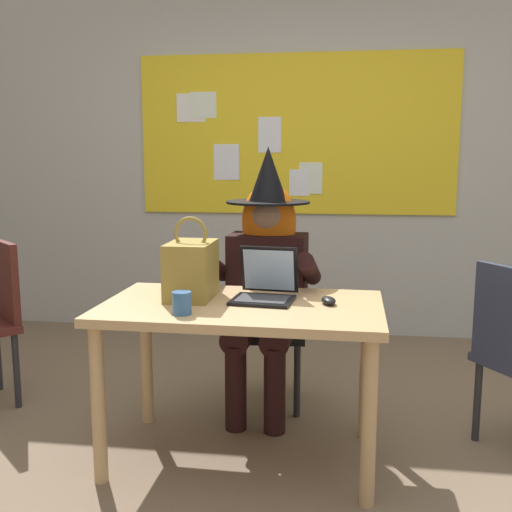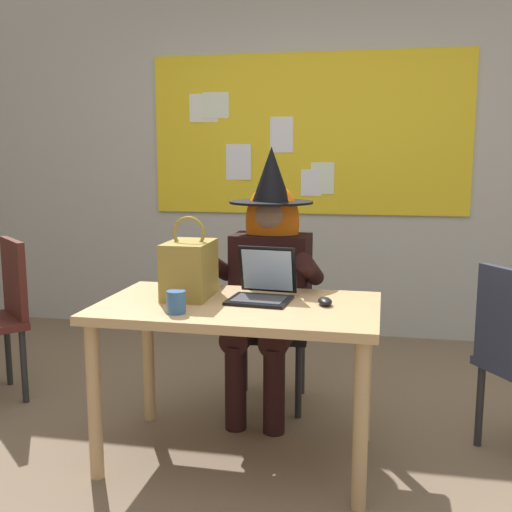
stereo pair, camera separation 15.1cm
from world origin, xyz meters
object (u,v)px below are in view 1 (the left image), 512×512
Objects in this scene: chair_at_desk at (268,314)px; handbag at (191,269)px; desk_main at (242,325)px; laptop at (265,288)px; computer_mouse at (329,300)px; person_costumed at (266,268)px; coffee_mug at (182,303)px.

chair_at_desk is 0.79m from handbag.
desk_main is 0.20m from laptop.
computer_mouse reaches higher than desk_main.
computer_mouse is (0.35, -0.69, 0.25)m from chair_at_desk.
chair_at_desk is at bearing -176.25° from person_costumed.
chair_at_desk is at bearing 75.23° from coffee_mug.
computer_mouse is 0.65m from coffee_mug.
person_costumed reaches higher than laptop.
person_costumed is at bearing 61.54° from handbag.
computer_mouse is at bearing -5.75° from laptop.
person_costumed is 0.66m from computer_mouse.
desk_main is 3.32× the size of handbag.
chair_at_desk reaches higher than computer_mouse.
person_costumed is at bearing 106.20° from computer_mouse.
laptop is 3.24× the size of coffee_mug.
laptop is 0.44m from coffee_mug.
laptop is at bearing 1.92° from chair_at_desk.
person_costumed is at bearing 73.04° from coffee_mug.
laptop reaches higher than coffee_mug.
chair_at_desk reaches higher than coffee_mug.
computer_mouse is at bearing 5.83° from desk_main.
laptop is at bearing 2.90° from handbag.
chair_at_desk is 0.81m from computer_mouse.
person_costumed is (0.00, -0.12, 0.29)m from chair_at_desk.
laptop is 2.96× the size of computer_mouse.
coffee_mug reaches higher than computer_mouse.
laptop is at bearing 46.83° from desk_main.
person_costumed reaches higher than computer_mouse.
laptop reaches higher than computer_mouse.
person_costumed reaches higher than coffee_mug.
coffee_mug is (0.03, -0.30, -0.09)m from handbag.
chair_at_desk is at bearing 101.16° from laptop.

